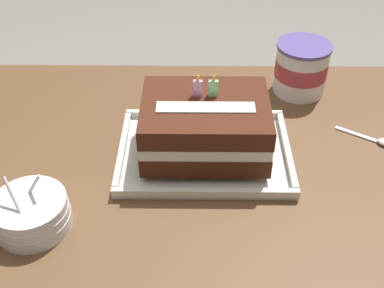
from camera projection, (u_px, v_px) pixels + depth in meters
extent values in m
cube|color=brown|center=(180.00, 161.00, 1.05)|extent=(1.18, 0.73, 0.04)
cube|color=brown|center=(14.00, 189.00, 1.54)|extent=(0.06, 0.06, 0.74)
cube|color=brown|center=(356.00, 191.00, 1.53)|extent=(0.06, 0.06, 0.74)
cube|color=silver|center=(204.00, 154.00, 1.04)|extent=(0.35, 0.26, 0.01)
cube|color=silver|center=(205.00, 193.00, 0.93)|extent=(0.35, 0.01, 0.02)
cube|color=silver|center=(204.00, 114.00, 1.13)|extent=(0.35, 0.01, 0.02)
cube|color=silver|center=(122.00, 149.00, 1.03)|extent=(0.01, 0.24, 0.02)
cube|color=silver|center=(287.00, 150.00, 1.03)|extent=(0.01, 0.24, 0.02)
cube|color=#462013|center=(205.00, 139.00, 1.01)|extent=(0.25, 0.20, 0.04)
cube|color=silver|center=(205.00, 126.00, 0.99)|extent=(0.25, 0.19, 0.02)
cube|color=#462013|center=(205.00, 112.00, 0.97)|extent=(0.25, 0.20, 0.04)
cube|color=silver|center=(206.00, 107.00, 0.94)|extent=(0.19, 0.04, 0.00)
cube|color=#E099C6|center=(198.00, 88.00, 0.96)|extent=(0.02, 0.01, 0.03)
ellipsoid|color=yellow|center=(198.00, 78.00, 0.95)|extent=(0.01, 0.01, 0.01)
cube|color=#99DB9E|center=(213.00, 88.00, 0.96)|extent=(0.02, 0.01, 0.03)
ellipsoid|color=yellow|center=(214.00, 78.00, 0.95)|extent=(0.01, 0.01, 0.01)
cylinder|color=white|center=(33.00, 220.00, 0.88)|extent=(0.14, 0.14, 0.03)
cylinder|color=white|center=(31.00, 213.00, 0.87)|extent=(0.13, 0.13, 0.03)
cylinder|color=white|center=(29.00, 206.00, 0.86)|extent=(0.13, 0.13, 0.03)
cylinder|color=silver|center=(32.00, 188.00, 0.86)|extent=(0.05, 0.02, 0.07)
cylinder|color=silver|center=(14.00, 198.00, 0.83)|extent=(0.04, 0.05, 0.06)
cylinder|color=white|center=(301.00, 70.00, 1.19)|extent=(0.12, 0.12, 0.12)
cylinder|color=#B23D47|center=(301.00, 67.00, 1.19)|extent=(0.13, 0.13, 0.04)
cylinder|color=#5E509C|center=(305.00, 46.00, 1.15)|extent=(0.13, 0.13, 0.01)
cube|color=silver|center=(356.00, 134.00, 1.09)|extent=(0.08, 0.06, 0.00)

